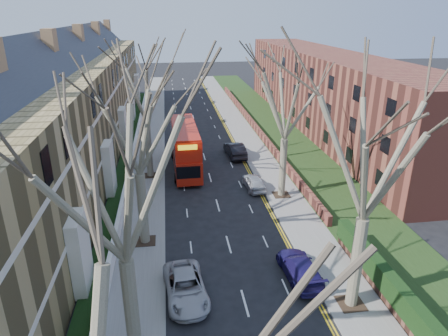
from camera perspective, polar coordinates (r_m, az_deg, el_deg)
name	(u,v)px	position (r m, az deg, el deg)	size (l,w,h in m)	color
pavement_left	(151,142)	(49.79, -10.40, 3.68)	(3.00, 102.00, 0.12)	slate
pavement_right	(247,138)	(50.66, 3.30, 4.32)	(3.00, 102.00, 0.12)	slate
terrace_left	(64,116)	(41.78, -21.83, 6.85)	(9.70, 78.00, 13.60)	olive
flats_right	(325,91)	(56.48, 14.29, 10.65)	(13.97, 54.00, 10.00)	brown
front_wall_left	(132,161)	(42.18, -13.00, 0.98)	(0.30, 78.00, 1.00)	white
grass_verge_right	(282,136)	(51.68, 8.22, 4.58)	(6.00, 102.00, 0.06)	#1D3212
tree_left_mid	(116,167)	(15.57, -15.15, 0.13)	(10.50, 10.50, 14.71)	brown
tree_left_far	(135,113)	(25.19, -12.65, 7.72)	(10.15, 10.15, 14.22)	brown
tree_left_dist	(143,77)	(36.90, -11.44, 12.59)	(10.50, 10.50, 14.71)	brown
tree_right_mid	(375,139)	(19.67, 20.71, 3.93)	(10.50, 10.50, 14.71)	brown
tree_right_far	(287,90)	(32.35, 9.03, 10.96)	(10.15, 10.15, 14.22)	brown
double_decker_bus	(185,149)	(40.22, -5.55, 2.78)	(2.87, 10.56, 4.41)	#A3180B
car_left_far	(186,287)	(23.34, -5.50, -16.59)	(2.21, 4.79, 1.33)	#AAA9AE
car_right_near	(300,268)	(25.12, 10.79, -13.82)	(1.86, 4.58, 1.33)	navy
car_right_mid	(254,182)	(36.10, 4.30, -2.00)	(1.55, 3.84, 1.31)	#9FA1A8
car_right_far	(235,150)	(43.96, 1.59, 2.63)	(1.67, 4.78, 1.57)	black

